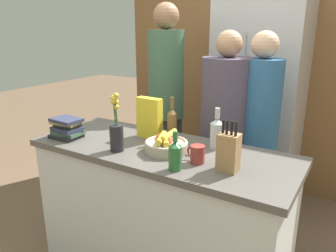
% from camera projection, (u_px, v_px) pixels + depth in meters
% --- Properties ---
extents(kitchen_island, '(1.64, 0.65, 0.89)m').
position_uv_depth(kitchen_island, '(161.00, 212.00, 2.13)').
color(kitchen_island, silver).
rests_on(kitchen_island, ground_plane).
extents(back_wall_wood, '(2.84, 0.12, 2.60)m').
position_uv_depth(back_wall_wood, '(253.00, 58.00, 3.27)').
color(back_wall_wood, brown).
rests_on(back_wall_wood, ground_plane).
extents(refrigerator, '(0.74, 0.62, 1.90)m').
position_uv_depth(refrigerator, '(258.00, 102.00, 2.99)').
color(refrigerator, '#B7B7BC').
rests_on(refrigerator, ground_plane).
extents(fruit_bowl, '(0.26, 0.26, 0.12)m').
position_uv_depth(fruit_bowl, '(166.00, 144.00, 1.93)').
color(fruit_bowl, tan).
rests_on(fruit_bowl, kitchen_island).
extents(knife_block, '(0.10, 0.09, 0.27)m').
position_uv_depth(knife_block, '(229.00, 152.00, 1.66)').
color(knife_block, '#A87A4C').
rests_on(knife_block, kitchen_island).
extents(flower_vase, '(0.08, 0.08, 0.35)m').
position_uv_depth(flower_vase, '(116.00, 132.00, 1.92)').
color(flower_vase, '#232328').
rests_on(flower_vase, kitchen_island).
extents(cereal_box, '(0.18, 0.07, 0.27)m').
position_uv_depth(cereal_box, '(150.00, 118.00, 2.15)').
color(cereal_box, yellow).
rests_on(cereal_box, kitchen_island).
extents(coffee_mug, '(0.12, 0.08, 0.10)m').
position_uv_depth(coffee_mug, '(197.00, 154.00, 1.77)').
color(coffee_mug, '#99332D').
rests_on(coffee_mug, kitchen_island).
extents(book_stack, '(0.21, 0.16, 0.13)m').
position_uv_depth(book_stack, '(67.00, 128.00, 2.17)').
color(book_stack, '#232328').
rests_on(book_stack, kitchen_island).
extents(bottle_oil, '(0.08, 0.08, 0.25)m').
position_uv_depth(bottle_oil, '(217.00, 133.00, 1.97)').
color(bottle_oil, '#B2BCC1').
rests_on(bottle_oil, kitchen_island).
extents(bottle_vinegar, '(0.07, 0.07, 0.21)m').
position_uv_depth(bottle_vinegar, '(175.00, 155.00, 1.67)').
color(bottle_vinegar, '#286633').
rests_on(bottle_vinegar, kitchen_island).
extents(bottle_wine, '(0.06, 0.06, 0.29)m').
position_uv_depth(bottle_wine, '(172.00, 124.00, 2.10)').
color(bottle_wine, brown).
rests_on(bottle_wine, kitchen_island).
extents(person_at_sink, '(0.30, 0.30, 1.79)m').
position_uv_depth(person_at_sink, '(166.00, 98.00, 2.77)').
color(person_at_sink, '#383842').
rests_on(person_at_sink, ground_plane).
extents(person_in_blue, '(0.36, 0.36, 1.59)m').
position_uv_depth(person_in_blue, '(225.00, 129.00, 2.41)').
color(person_in_blue, '#383842').
rests_on(person_in_blue, ground_plane).
extents(person_in_red_tee, '(0.29, 0.29, 1.58)m').
position_uv_depth(person_in_red_tee, '(258.00, 129.00, 2.35)').
color(person_in_red_tee, '#383842').
rests_on(person_in_red_tee, ground_plane).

